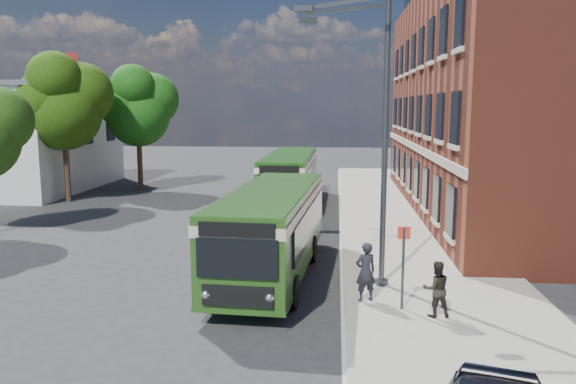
{
  "coord_description": "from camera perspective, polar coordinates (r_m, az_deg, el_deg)",
  "views": [
    {
      "loc": [
        3.7,
        -19.57,
        5.82
      ],
      "look_at": [
        1.68,
        3.89,
        2.2
      ],
      "focal_mm": 35.0,
      "sensor_mm": 36.0,
      "label": 1
    }
  ],
  "objects": [
    {
      "name": "pedestrian_a",
      "position": [
        16.7,
        7.89,
        -8.02
      ],
      "size": [
        0.75,
        0.63,
        1.76
      ],
      "primitive_type": "imported",
      "rotation": [
        0.0,
        0.0,
        3.53
      ],
      "color": "black",
      "rests_on": "pavement"
    },
    {
      "name": "kerb_line",
      "position": [
        28.18,
        5.34,
        -3.21
      ],
      "size": [
        0.12,
        48.0,
        0.01
      ],
      "primitive_type": "cube",
      "color": "beige",
      "rests_on": "ground"
    },
    {
      "name": "tree_right",
      "position": [
        40.49,
        -14.97,
        8.48
      ],
      "size": [
        5.1,
        4.85,
        8.61
      ],
      "color": "#3D2616",
      "rests_on": "ground"
    },
    {
      "name": "brick_office",
      "position": [
        33.23,
        23.35,
        10.02
      ],
      "size": [
        12.1,
        26.0,
        14.2
      ],
      "color": "maroon",
      "rests_on": "ground"
    },
    {
      "name": "ground",
      "position": [
        20.75,
        -5.59,
        -7.59
      ],
      "size": [
        120.0,
        120.0,
        0.0
      ],
      "primitive_type": "plane",
      "color": "#29292C",
      "rests_on": "ground"
    },
    {
      "name": "bus_front",
      "position": [
        19.15,
        -1.69,
        -3.29
      ],
      "size": [
        3.22,
        9.99,
        3.02
      ],
      "color": "#254F18",
      "rests_on": "ground"
    },
    {
      "name": "flagpole",
      "position": [
        36.37,
        -21.6,
        6.75
      ],
      "size": [
        0.95,
        0.1,
        9.0
      ],
      "color": "#373A3C",
      "rests_on": "ground"
    },
    {
      "name": "bus_rear",
      "position": [
        33.44,
        0.2,
        1.89
      ],
      "size": [
        2.78,
        11.34,
        3.02
      ],
      "color": "#1B5012",
      "rests_on": "ground"
    },
    {
      "name": "street_lamp",
      "position": [
        17.64,
        8.65,
        5.29
      ],
      "size": [
        2.96,
        2.38,
        9.0
      ],
      "color": "#373A3C",
      "rests_on": "ground"
    },
    {
      "name": "white_building",
      "position": [
        43.44,
        -25.15,
        5.07
      ],
      "size": [
        9.4,
        13.4,
        7.3
      ],
      "color": "silver",
      "rests_on": "ground"
    },
    {
      "name": "tree_mid",
      "position": [
        36.74,
        -21.85,
        8.57
      ],
      "size": [
        5.33,
        5.06,
        8.99
      ],
      "color": "#3D2616",
      "rests_on": "ground"
    },
    {
      "name": "bus_stop_sign",
      "position": [
        16.08,
        11.62,
        -7.0
      ],
      "size": [
        0.35,
        0.08,
        2.52
      ],
      "color": "#373A3C",
      "rests_on": "ground"
    },
    {
      "name": "pavement",
      "position": [
        28.36,
        11.52,
        -3.13
      ],
      "size": [
        6.0,
        48.0,
        0.15
      ],
      "primitive_type": "cube",
      "color": "gray",
      "rests_on": "ground"
    },
    {
      "name": "pedestrian_b",
      "position": [
        15.91,
        14.83,
        -9.49
      ],
      "size": [
        0.84,
        0.7,
        1.55
      ],
      "primitive_type": "imported",
      "rotation": [
        0.0,
        0.0,
        3.3
      ],
      "color": "black",
      "rests_on": "pavement"
    }
  ]
}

